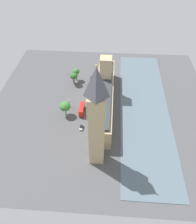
% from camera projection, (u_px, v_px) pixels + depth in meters
% --- Properties ---
extents(ground_plane, '(142.30, 142.30, 0.00)m').
position_uv_depth(ground_plane, '(101.00, 105.00, 150.82)').
color(ground_plane, '#4C4C4F').
extents(river_thames, '(30.41, 128.07, 0.25)m').
position_uv_depth(river_thames, '(144.00, 107.00, 149.27)').
color(river_thames, slate).
rests_on(river_thames, ground).
extents(parliament_building, '(11.04, 72.30, 27.57)m').
position_uv_depth(parliament_building, '(105.00, 95.00, 146.68)').
color(parliament_building, tan).
rests_on(parliament_building, ground).
extents(clock_tower, '(8.07, 8.07, 55.58)m').
position_uv_depth(clock_tower, '(97.00, 118.00, 100.54)').
color(clock_tower, tan).
rests_on(clock_tower, ground).
extents(car_black_trailing, '(1.92, 4.66, 1.74)m').
position_uv_depth(car_black_trailing, '(92.00, 78.00, 172.49)').
color(car_black_trailing, black).
rests_on(car_black_trailing, ground).
extents(car_blue_corner, '(1.90, 4.37, 1.74)m').
position_uv_depth(car_blue_corner, '(89.00, 86.00, 165.10)').
color(car_blue_corner, navy).
rests_on(car_blue_corner, ground).
extents(double_decker_bus_by_river_gate, '(2.67, 10.51, 4.75)m').
position_uv_depth(double_decker_bus_by_river_gate, '(82.00, 109.00, 144.30)').
color(double_decker_bus_by_river_gate, red).
rests_on(double_decker_bus_by_river_gate, ground).
extents(car_silver_opposite_hall, '(2.09, 4.40, 1.74)m').
position_uv_depth(car_silver_opposite_hall, '(81.00, 127.00, 135.13)').
color(car_silver_opposite_hall, '#B7B7BC').
rests_on(car_silver_opposite_hall, ground).
extents(pedestrian_near_tower, '(0.64, 0.57, 1.51)m').
position_uv_depth(pedestrian_near_tower, '(89.00, 136.00, 130.31)').
color(pedestrian_near_tower, black).
rests_on(pedestrian_near_tower, ground).
extents(plane_tree_kerbside, '(5.32, 5.32, 9.23)m').
position_uv_depth(plane_tree_kerbside, '(74.00, 76.00, 163.69)').
color(plane_tree_kerbside, brown).
rests_on(plane_tree_kerbside, ground).
extents(plane_tree_far_end, '(5.08, 5.08, 9.54)m').
position_uv_depth(plane_tree_far_end, '(76.00, 71.00, 167.38)').
color(plane_tree_far_end, brown).
rests_on(plane_tree_far_end, ground).
extents(plane_tree_under_trees, '(6.61, 6.61, 9.62)m').
position_uv_depth(plane_tree_under_trees, '(65.00, 106.00, 139.74)').
color(plane_tree_under_trees, brown).
rests_on(plane_tree_under_trees, ground).
extents(plane_tree_midblock, '(4.78, 4.78, 8.13)m').
position_uv_depth(plane_tree_midblock, '(73.00, 76.00, 165.48)').
color(plane_tree_midblock, brown).
rests_on(plane_tree_midblock, ground).
extents(street_lamp_leading, '(0.56, 0.56, 5.93)m').
position_uv_depth(street_lamp_leading, '(69.00, 102.00, 147.09)').
color(street_lamp_leading, black).
rests_on(street_lamp_leading, ground).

